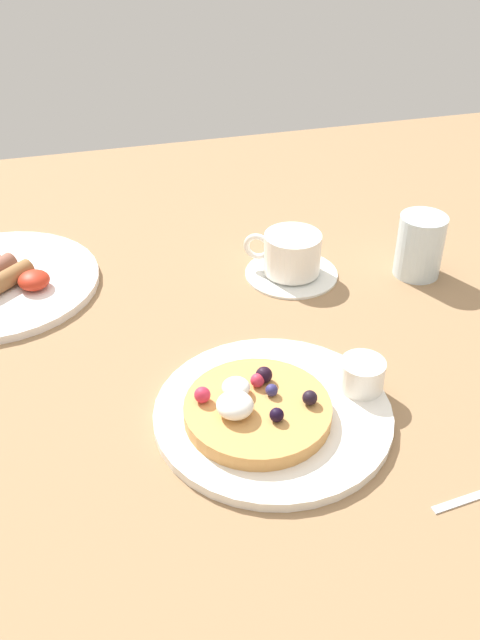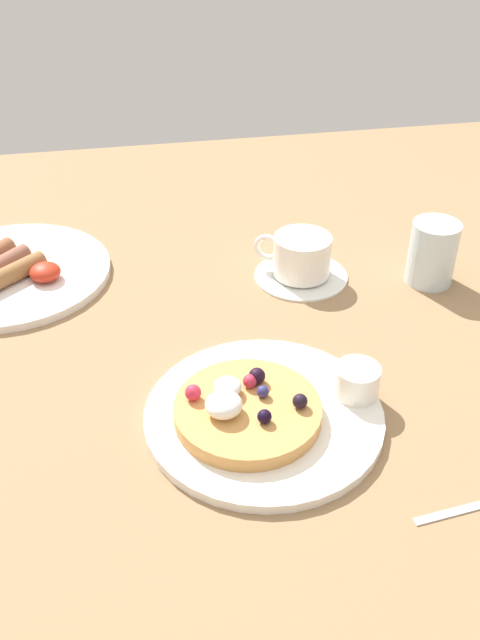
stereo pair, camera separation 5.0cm
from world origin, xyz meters
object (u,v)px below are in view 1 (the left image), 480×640
(syrup_ramekin, at_px, (362,374))
(coffee_cup, at_px, (291,252))
(coffee_saucer, at_px, (291,273))
(pancake_plate, at_px, (273,414))
(water_glass, at_px, (420,246))

(syrup_ramekin, relative_size, coffee_cup, 0.48)
(coffee_saucer, xyz_separation_m, coffee_cup, (-0.00, 0.00, 0.03))
(pancake_plate, distance_m, coffee_saucer, 0.28)
(pancake_plate, xyz_separation_m, coffee_cup, (0.11, 0.26, 0.03))
(coffee_saucer, distance_m, water_glass, 0.17)
(syrup_ramekin, xyz_separation_m, water_glass, (0.17, 0.21, 0.01))
(pancake_plate, relative_size, coffee_cup, 2.50)
(coffee_cup, bearing_deg, syrup_ramekin, -91.51)
(coffee_cup, height_order, water_glass, water_glass)
(coffee_saucer, bearing_deg, pancake_plate, -112.53)
(syrup_ramekin, xyz_separation_m, coffee_saucer, (0.01, 0.25, -0.02))
(pancake_plate, height_order, coffee_cup, coffee_cup)
(syrup_ramekin, distance_m, coffee_saucer, 0.25)
(pancake_plate, relative_size, water_glass, 2.87)
(coffee_cup, bearing_deg, coffee_saucer, -30.78)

